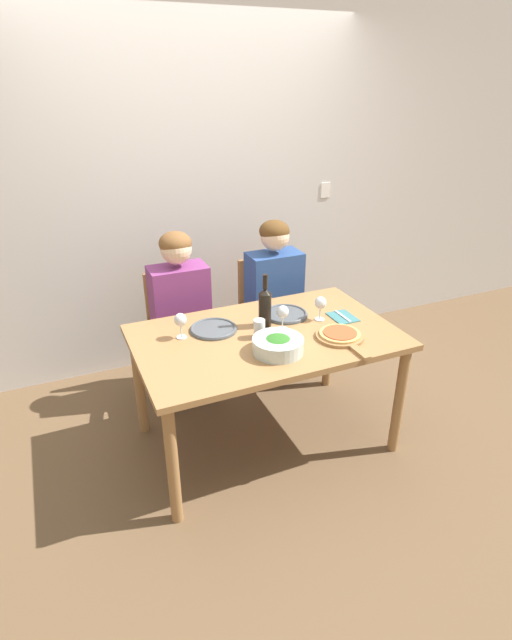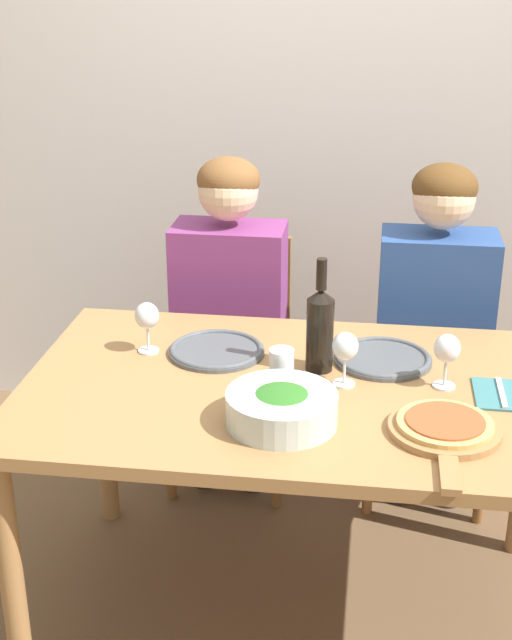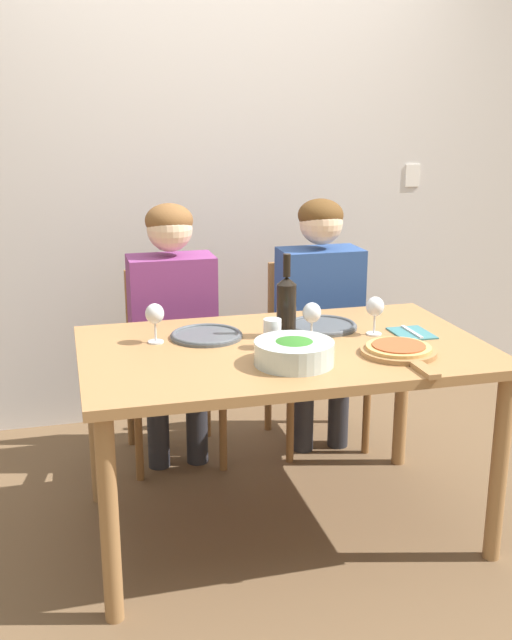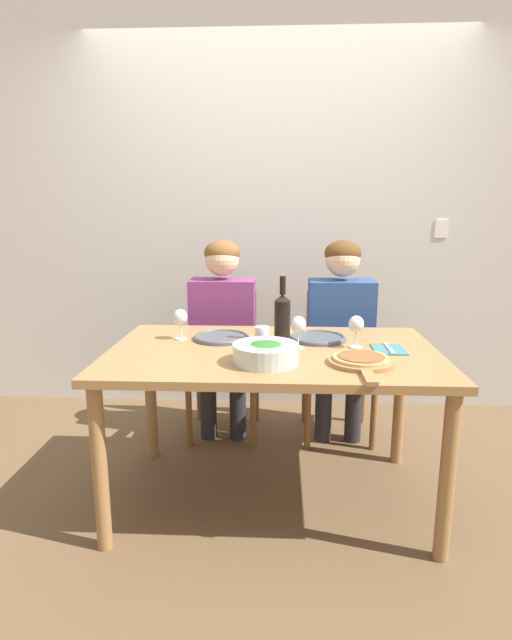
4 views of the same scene
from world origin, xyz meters
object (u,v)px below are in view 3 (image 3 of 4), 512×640
chair_left (171,358)px  wine_bottle (286,305)px  pizza_on_board (400,351)px  water_tumbler (272,333)px  person_man (320,302)px  fork_on_napkin (412,333)px  broccoli_bowl (294,352)px  wine_glass_centre (312,315)px  dinner_plate_left (206,335)px  wine_glass_left (155,316)px  wine_glass_right (375,308)px  person_woman (173,312)px  dinner_plate_right (322,326)px  chair_right (312,346)px

chair_left → wine_bottle: size_ratio=2.72×
pizza_on_board → water_tumbler: water_tumbler is taller
person_man → water_tumbler: bearing=-121.8°
wine_bottle → fork_on_napkin: wine_bottle is taller
broccoli_bowl → chair_left: bearing=105.7°
wine_bottle → wine_glass_centre: bearing=-49.8°
chair_left → dinner_plate_left: size_ratio=3.17×
wine_glass_left → water_tumbler: size_ratio=1.39×
chair_left → wine_bottle: bearing=-63.0°
wine_bottle → pizza_on_board: (0.33, -0.32, -0.11)m
pizza_on_board → wine_glass_right: wine_glass_right is taller
dinner_plate_left → broccoli_bowl: bearing=-58.8°
chair_left → fork_on_napkin: size_ratio=4.86×
person_man → wine_bottle: person_man is taller
wine_bottle → broccoli_bowl: size_ratio=1.17×
wine_glass_right → person_woman: bearing=136.9°
person_woman → pizza_on_board: size_ratio=2.92×
dinner_plate_right → pizza_on_board: (0.15, -0.39, 0.01)m
chair_right → wine_glass_right: (-0.01, -0.75, 0.39)m
person_woman → pizza_on_board: (0.68, -0.90, 0.05)m
person_woman → wine_glass_centre: person_woman is taller
water_tumbler → chair_left: bearing=107.8°
broccoli_bowl → wine_glass_left: 0.57m
wine_glass_left → wine_glass_right: (0.83, -0.11, 0.00)m
water_tumbler → pizza_on_board: bearing=-25.1°
chair_right → water_tumbler: 0.98m
person_man → wine_glass_centre: bearing=-112.3°
chair_right → wine_glass_right: size_ratio=5.80×
broccoli_bowl → fork_on_napkin: 0.60m
wine_bottle → wine_glass_left: size_ratio=2.13×
person_man → fork_on_napkin: 0.69m
pizza_on_board → wine_bottle: bearing=135.6°
chair_right → wine_bottle: 0.87m
person_woman → wine_glass_left: (-0.14, -0.53, 0.14)m
person_man → dinner_plate_right: (-0.17, -0.51, 0.04)m
chair_left → pizza_on_board: 1.25m
pizza_on_board → water_tumbler: (-0.42, 0.19, 0.04)m
chair_left → dinner_plate_left: (0.05, -0.63, 0.29)m
wine_bottle → water_tumbler: bearing=-126.2°
dinner_plate_right → wine_glass_centre: 0.21m
person_woman → wine_glass_right: person_woman is taller
broccoli_bowl → wine_glass_centre: 0.28m
chair_right → person_woman: size_ratio=0.73×
chair_left → water_tumbler: (0.26, -0.81, 0.34)m
dinner_plate_right → fork_on_napkin: 0.35m
pizza_on_board → wine_glass_centre: (-0.25, 0.23, 0.09)m
person_man → wine_glass_centre: size_ratio=7.97×
pizza_on_board → wine_glass_right: 0.27m
dinner_plate_right → pizza_on_board: bearing=-69.1°
wine_glass_left → fork_on_napkin: bearing=-8.2°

